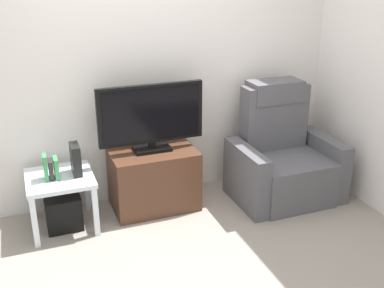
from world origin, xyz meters
name	(u,v)px	position (x,y,z in m)	size (l,w,h in m)	color
ground_plane	(187,253)	(0.00, 0.00, 0.00)	(6.40, 6.40, 0.00)	gray
wall_back	(142,60)	(0.00, 1.13, 1.30)	(6.40, 0.06, 2.60)	silver
tv_stand	(154,179)	(-0.02, 0.82, 0.28)	(0.76, 0.50, 0.55)	#4C2D1E
television	(151,116)	(-0.02, 0.84, 0.87)	(0.94, 0.20, 0.60)	black
recliner_armchair	(282,159)	(1.20, 0.61, 0.37)	(0.98, 0.78, 1.08)	#515156
side_table	(60,185)	(-0.84, 0.76, 0.39)	(0.54, 0.54, 0.47)	silver
subwoofer_box	(63,211)	(-0.84, 0.76, 0.15)	(0.29, 0.29, 0.29)	black
book_leftmost	(45,167)	(-0.94, 0.74, 0.58)	(0.03, 0.12, 0.21)	#388C4C
book_middle	(51,169)	(-0.90, 0.74, 0.55)	(0.03, 0.11, 0.16)	#262626
book_rightmost	(56,168)	(-0.86, 0.74, 0.56)	(0.03, 0.13, 0.18)	#388C4C
game_console	(76,159)	(-0.69, 0.77, 0.60)	(0.07, 0.20, 0.26)	black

